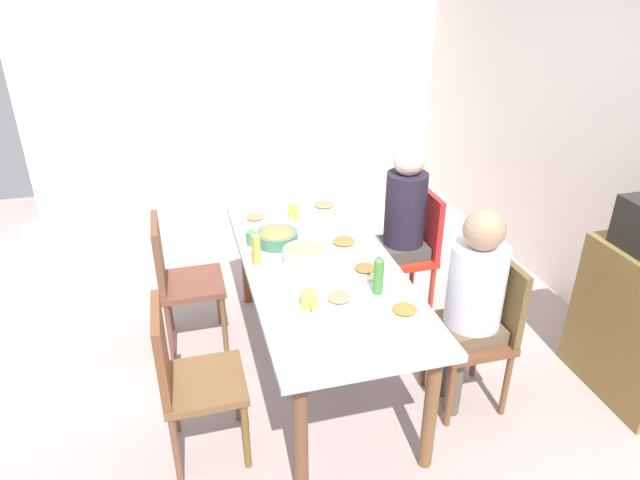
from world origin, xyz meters
name	(u,v)px	position (x,y,z in m)	size (l,w,h in m)	color
ground_plane	(320,366)	(0.00, 0.00, 0.00)	(6.95, 6.95, 0.00)	#A69491
wall_left	(242,71)	(-2.96, 0.00, 1.30)	(0.12, 4.20, 2.60)	silver
dining_table	(320,276)	(0.00, 0.00, 0.67)	(1.95, 0.85, 0.75)	#ACBDCC
chair_0	(178,276)	(-0.49, -0.80, 0.51)	(0.40, 0.40, 0.90)	brown
chair_1	(483,325)	(0.49, 0.80, 0.51)	(0.40, 0.40, 0.90)	brown
person_1	(473,293)	(0.49, 0.71, 0.73)	(0.30, 0.30, 1.21)	brown
chair_2	(187,375)	(0.49, -0.80, 0.51)	(0.40, 0.40, 0.90)	brown
chair_3	(413,246)	(-0.49, 0.80, 0.51)	(0.40, 0.40, 0.90)	red
person_3	(403,216)	(-0.49, 0.71, 0.75)	(0.30, 0.30, 1.26)	#394842
plate_0	(324,206)	(-0.75, 0.23, 0.77)	(0.25, 0.25, 0.04)	white
plate_1	(344,243)	(-0.18, 0.20, 0.77)	(0.25, 0.25, 0.04)	silver
plate_2	(339,300)	(0.41, -0.01, 0.77)	(0.22, 0.22, 0.04)	silver
plate_3	(405,311)	(0.60, 0.27, 0.77)	(0.22, 0.22, 0.04)	white
plate_4	(255,219)	(-0.67, -0.27, 0.77)	(0.21, 0.21, 0.04)	silver
plate_5	(365,270)	(0.16, 0.22, 0.77)	(0.21, 0.21, 0.04)	silver
bowl_0	(305,255)	(-0.02, -0.08, 0.81)	(0.25, 0.25, 0.11)	beige
bowl_1	(277,237)	(-0.30, -0.19, 0.80)	(0.26, 0.26, 0.10)	#447556
cup_0	(294,211)	(-0.64, -0.01, 0.80)	(0.11, 0.08, 0.10)	#E9C84B
cup_1	(238,203)	(-0.91, -0.35, 0.79)	(0.11, 0.08, 0.08)	white
cup_2	(309,300)	(0.41, -0.17, 0.79)	(0.12, 0.09, 0.08)	#ECBE50
cup_3	(252,238)	(-0.33, -0.34, 0.80)	(0.11, 0.07, 0.08)	#43935E
bottle_0	(378,274)	(0.38, 0.21, 0.86)	(0.06, 0.06, 0.23)	#438335
bottle_1	(256,248)	(-0.08, -0.35, 0.86)	(0.05, 0.05, 0.22)	gold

